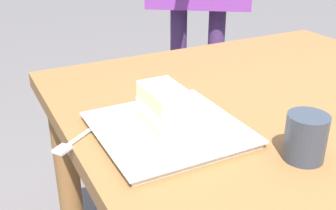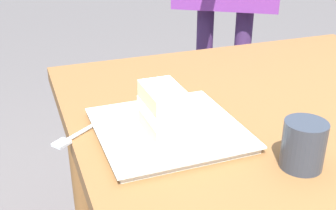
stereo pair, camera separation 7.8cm
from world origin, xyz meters
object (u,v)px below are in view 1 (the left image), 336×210
coffee_cup (306,137)px  dessert_fork (82,136)px  cake_slice (165,110)px  dessert_plate (168,130)px  patio_table (329,170)px

coffee_cup → dessert_fork: bearing=52.5°
cake_slice → dessert_plate: bearing=-42.1°
patio_table → dessert_fork: 0.52m
dessert_plate → coffee_cup: 0.26m
patio_table → dessert_fork: (0.20, 0.47, 0.10)m
cake_slice → dessert_fork: cake_slice is taller
dessert_plate → coffee_cup: (-0.19, -0.17, 0.04)m
dessert_plate → dessert_fork: (0.06, 0.16, -0.00)m
patio_table → coffee_cup: size_ratio=14.49×
cake_slice → coffee_cup: 0.25m
dessert_plate → dessert_fork: size_ratio=1.86×
dessert_fork → coffee_cup: 0.41m
coffee_cup → dessert_plate: bearing=41.9°
coffee_cup → cake_slice: bearing=47.0°
dessert_plate → cake_slice: (-0.02, 0.02, 0.05)m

